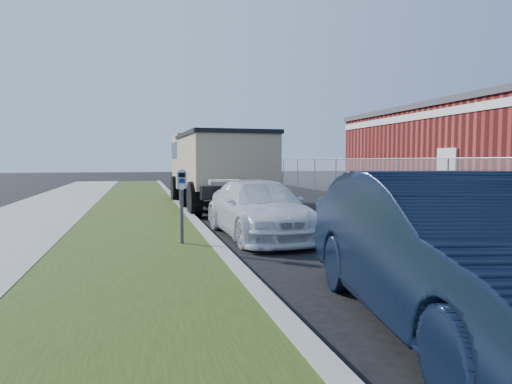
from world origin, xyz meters
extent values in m
plane|color=black|center=(0.00, 0.00, 0.00)|extent=(120.00, 120.00, 0.00)
cube|color=gray|center=(-2.60, 2.00, 0.07)|extent=(0.25, 50.00, 0.15)
cube|color=#223C10|center=(-4.20, 2.00, 0.07)|extent=(3.00, 50.00, 0.13)
plane|color=slate|center=(6.00, 7.00, 0.90)|extent=(0.00, 30.00, 30.00)
cylinder|color=gray|center=(6.00, 7.00, 1.80)|extent=(0.04, 30.00, 0.04)
cylinder|color=gray|center=(6.00, 4.00, 0.90)|extent=(0.06, 0.06, 1.80)
cylinder|color=gray|center=(6.00, 7.00, 0.90)|extent=(0.06, 0.06, 1.80)
cylinder|color=gray|center=(6.00, 10.00, 0.90)|extent=(0.06, 0.06, 1.80)
cylinder|color=gray|center=(6.00, 13.00, 0.90)|extent=(0.06, 0.06, 1.80)
cylinder|color=gray|center=(6.00, 16.00, 0.90)|extent=(0.06, 0.06, 1.80)
cylinder|color=gray|center=(6.00, 19.00, 0.90)|extent=(0.06, 0.06, 1.80)
cylinder|color=gray|center=(6.00, 22.00, 0.90)|extent=(0.06, 0.06, 1.80)
cube|color=maroon|center=(12.00, 8.00, 2.00)|extent=(9.00, 14.00, 4.00)
cube|color=#424245|center=(12.00, 8.00, 4.05)|extent=(9.20, 14.20, 0.25)
cube|color=silver|center=(7.48, 8.00, 3.60)|extent=(0.06, 14.00, 0.30)
cube|color=silver|center=(7.45, 6.00, 1.10)|extent=(0.08, 1.10, 2.20)
cylinder|color=#3F4247|center=(-3.23, -0.38, 0.65)|extent=(0.07, 0.07, 1.04)
cube|color=gray|center=(-3.23, -0.38, 1.35)|extent=(0.19, 0.14, 0.31)
ellipsoid|color=gray|center=(-3.23, -0.38, 1.51)|extent=(0.21, 0.14, 0.12)
cube|color=black|center=(-3.23, -0.44, 1.45)|extent=(0.13, 0.02, 0.08)
cube|color=navy|center=(-3.23, -0.44, 1.34)|extent=(0.11, 0.01, 0.07)
cylinder|color=silver|center=(-3.23, -0.44, 1.23)|extent=(0.11, 0.01, 0.11)
cube|color=#3F4247|center=(-3.23, -0.44, 1.37)|extent=(0.04, 0.01, 0.05)
imported|color=silver|center=(-1.37, 0.78, 0.63)|extent=(1.99, 4.45, 1.27)
imported|color=black|center=(-0.95, -5.27, 0.81)|extent=(2.43, 5.11, 1.62)
cube|color=black|center=(-1.24, 7.19, 0.79)|extent=(2.66, 7.08, 0.38)
cube|color=#967F61|center=(-1.33, 9.70, 1.70)|extent=(2.64, 2.06, 2.19)
cube|color=black|center=(-1.33, 9.70, 2.13)|extent=(2.67, 2.08, 0.66)
cube|color=#967F61|center=(-1.20, 6.31, 1.70)|extent=(2.79, 4.69, 1.75)
cube|color=black|center=(-1.20, 6.31, 2.60)|extent=(2.90, 4.80, 0.13)
cube|color=black|center=(-1.37, 10.74, 0.71)|extent=(2.63, 0.26, 0.33)
cylinder|color=black|center=(-2.58, 9.55, 0.55)|extent=(0.39, 1.11, 1.09)
cylinder|color=black|center=(-0.07, 9.64, 0.55)|extent=(0.39, 1.11, 1.09)
cylinder|color=black|center=(-2.47, 6.59, 0.55)|extent=(0.39, 1.11, 1.09)
cylinder|color=black|center=(0.04, 6.69, 0.55)|extent=(0.39, 1.11, 1.09)
cylinder|color=black|center=(-2.40, 4.63, 0.55)|extent=(0.39, 1.11, 1.09)
cylinder|color=black|center=(0.11, 4.72, 0.55)|extent=(0.39, 1.11, 1.09)
camera|label=1|loc=(-4.00, -9.19, 1.74)|focal=32.00mm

